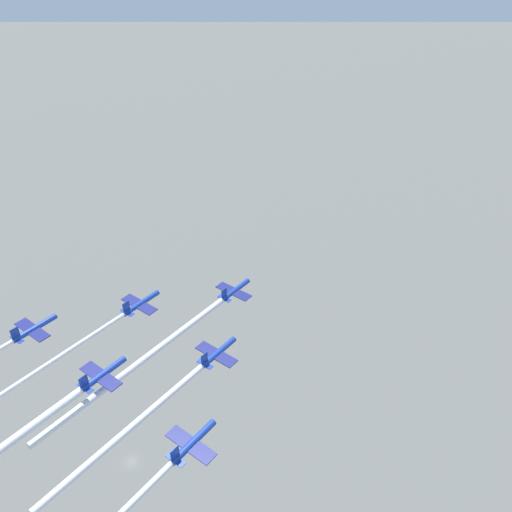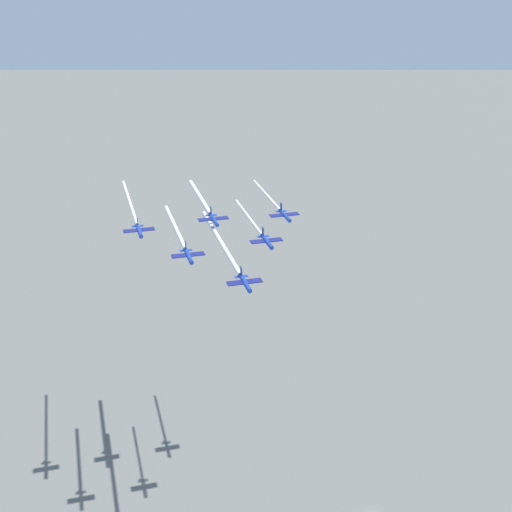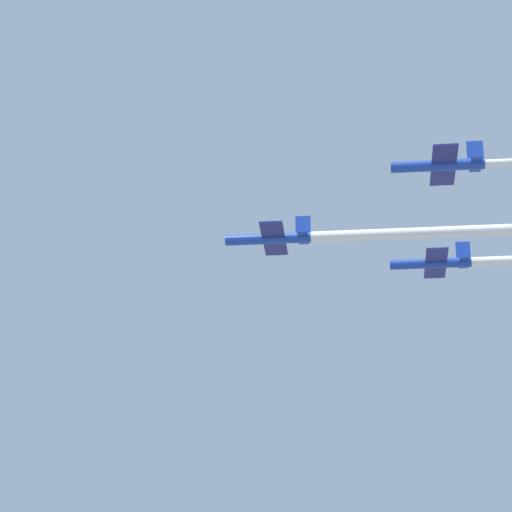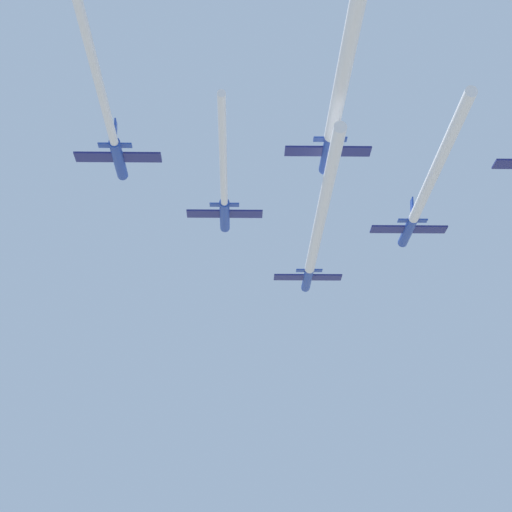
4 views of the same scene
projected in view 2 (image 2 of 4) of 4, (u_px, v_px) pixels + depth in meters
name	position (u px, v px, depth m)	size (l,w,h in m)	color
jet_0	(245.00, 282.00, 162.22)	(8.55, 8.81, 2.96)	#19389E
jet_1	(267.00, 241.00, 178.70)	(8.55, 8.81, 2.96)	#19389E
jet_2	(188.00, 255.00, 174.58)	(8.55, 8.81, 2.96)	#19389E
jet_3	(285.00, 215.00, 196.16)	(8.55, 8.81, 2.96)	#19389E
jet_4	(213.00, 219.00, 191.09)	(8.55, 8.81, 2.96)	#19389E
jet_5	(139.00, 230.00, 186.78)	(8.55, 8.81, 2.96)	#19389E
smoke_trail_0	(220.00, 241.00, 185.31)	(14.62, 42.16, 1.16)	white
smoke_trail_1	(248.00, 217.00, 194.81)	(9.38, 27.04, 0.74)	white
smoke_trail_2	(175.00, 227.00, 192.66)	(11.04, 31.37, 1.05)	white
smoke_trail_3	(266.00, 195.00, 212.32)	(9.45, 27.18, 0.78)	white
smoke_trail_4	(200.00, 197.00, 208.13)	(10.52, 29.22, 1.26)	white
smoke_trail_5	(130.00, 202.00, 208.01)	(13.06, 38.08, 0.88)	white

